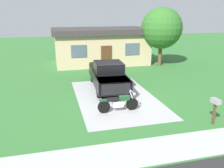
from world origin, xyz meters
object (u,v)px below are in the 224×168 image
motorcycle (119,103)px  mailbox (215,105)px  shade_tree (162,28)px  pickup_truck (107,74)px  neighbor_house (101,46)px

motorcycle → mailbox: size_ratio=1.76×
shade_tree → mailbox: bearing=-104.1°
motorcycle → shade_tree: bearing=54.8°
motorcycle → mailbox: bearing=-32.9°
pickup_truck → mailbox: pickup_truck is taller
mailbox → shade_tree: size_ratio=0.23×
pickup_truck → neighbor_house: bearing=81.3°
motorcycle → shade_tree: shade_tree is taller
motorcycle → mailbox: mailbox is taller
motorcycle → shade_tree: 12.61m
mailbox → neighbor_house: (-2.23, 15.09, 0.81)m
pickup_truck → mailbox: (3.52, -6.67, 0.03)m
mailbox → shade_tree: 13.16m
motorcycle → neighbor_house: size_ratio=0.23×
mailbox → neighbor_house: size_ratio=0.13×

